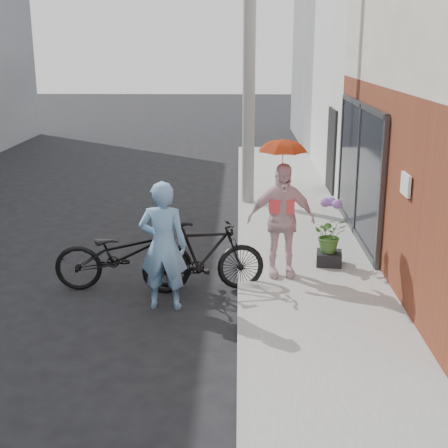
{
  "coord_description": "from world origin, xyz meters",
  "views": [
    {
      "loc": [
        0.88,
        -8.15,
        3.66
      ],
      "look_at": [
        0.67,
        0.69,
        1.1
      ],
      "focal_mm": 50.0,
      "sensor_mm": 36.0,
      "label": 1
    }
  ],
  "objects_px": {
    "utility_pole": "(249,52)",
    "officer": "(163,246)",
    "kimono_woman": "(281,220)",
    "bike_right": "(204,257)",
    "planter": "(329,258)",
    "bike_left": "(124,255)"
  },
  "relations": [
    {
      "from": "bike_left",
      "to": "utility_pole",
      "type": "bearing_deg",
      "value": -26.05
    },
    {
      "from": "bike_left",
      "to": "planter",
      "type": "bearing_deg",
      "value": -80.7
    },
    {
      "from": "officer",
      "to": "utility_pole",
      "type": "bearing_deg",
      "value": -98.92
    },
    {
      "from": "utility_pole",
      "to": "officer",
      "type": "relative_size",
      "value": 3.76
    },
    {
      "from": "utility_pole",
      "to": "bike_right",
      "type": "bearing_deg",
      "value": -98.04
    },
    {
      "from": "kimono_woman",
      "to": "planter",
      "type": "height_order",
      "value": "kimono_woman"
    },
    {
      "from": "utility_pole",
      "to": "kimono_woman",
      "type": "xyz_separation_m",
      "value": [
        0.45,
        -4.8,
        -2.48
      ]
    },
    {
      "from": "officer",
      "to": "kimono_woman",
      "type": "relative_size",
      "value": 1.03
    },
    {
      "from": "officer",
      "to": "planter",
      "type": "height_order",
      "value": "officer"
    },
    {
      "from": "utility_pole",
      "to": "bike_right",
      "type": "height_order",
      "value": "utility_pole"
    },
    {
      "from": "bike_left",
      "to": "planter",
      "type": "xyz_separation_m",
      "value": [
        3.27,
        0.84,
        -0.32
      ]
    },
    {
      "from": "officer",
      "to": "kimono_woman",
      "type": "distance_m",
      "value": 2.02
    },
    {
      "from": "bike_left",
      "to": "kimono_woman",
      "type": "xyz_separation_m",
      "value": [
        2.42,
        0.34,
        0.47
      ]
    },
    {
      "from": "utility_pole",
      "to": "officer",
      "type": "height_order",
      "value": "utility_pole"
    },
    {
      "from": "officer",
      "to": "bike_left",
      "type": "distance_m",
      "value": 1.07
    },
    {
      "from": "officer",
      "to": "planter",
      "type": "xyz_separation_m",
      "value": [
        2.57,
        1.55,
        -0.7
      ]
    },
    {
      "from": "officer",
      "to": "kimono_woman",
      "type": "bearing_deg",
      "value": -145.28
    },
    {
      "from": "kimono_woman",
      "to": "bike_right",
      "type": "bearing_deg",
      "value": -164.38
    },
    {
      "from": "utility_pole",
      "to": "planter",
      "type": "relative_size",
      "value": 17.07
    },
    {
      "from": "bike_right",
      "to": "bike_left",
      "type": "bearing_deg",
      "value": 75.2
    },
    {
      "from": "utility_pole",
      "to": "bike_right",
      "type": "relative_size",
      "value": 3.75
    },
    {
      "from": "bike_left",
      "to": "officer",
      "type": "bearing_deg",
      "value": -140.35
    }
  ]
}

